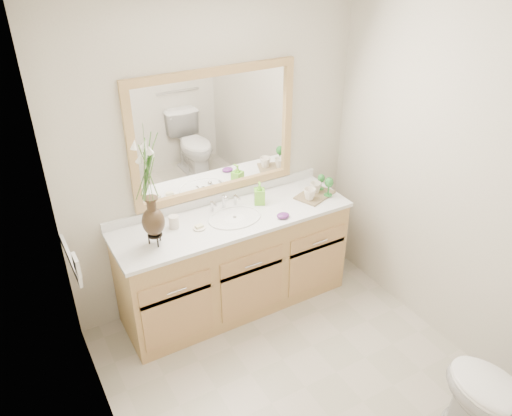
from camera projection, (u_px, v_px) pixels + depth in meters
floor at (305, 387)px, 3.41m from camera, size 2.60×2.60×0.00m
ceiling at (332, 16)px, 2.20m from camera, size 2.40×2.60×0.02m
wall_back at (215, 158)px, 3.78m from camera, size 2.40×0.02×2.40m
wall_left at (103, 314)px, 2.29m from camera, size 0.02×2.60×2.40m
wall_right at (462, 191)px, 3.32m from camera, size 0.02×2.60×2.40m
vanity at (235, 263)px, 3.97m from camera, size 1.80×0.55×0.80m
counter at (233, 219)px, 3.76m from camera, size 1.84×0.57×0.03m
sink at (235, 224)px, 3.77m from camera, size 0.38×0.34×0.23m
mirror at (215, 134)px, 3.66m from camera, size 1.32×0.04×0.97m
switch_plate at (76, 265)px, 2.98m from camera, size 0.02×0.12×0.12m
toilet at (502, 407)px, 2.83m from camera, size 0.42×0.75×0.74m
flower_vase at (148, 178)px, 3.19m from camera, size 0.18×0.18×0.75m
tumbler at (174, 222)px, 3.60m from camera, size 0.07×0.07×0.09m
soap_dish at (199, 228)px, 3.60m from camera, size 0.09×0.09×0.03m
soap_bottle at (259, 194)px, 3.89m from camera, size 0.10×0.10×0.17m
purple_dish at (283, 215)px, 3.73m from camera, size 0.12×0.11×0.04m
tray at (315, 195)px, 4.03m from camera, size 0.36×0.30×0.02m
mug_left at (310, 194)px, 3.94m from camera, size 0.11×0.11×0.10m
mug_right at (316, 187)px, 4.04m from camera, size 0.13×0.13×0.09m
goblet_front at (329, 183)px, 3.96m from camera, size 0.07×0.07×0.16m
goblet_back at (321, 179)px, 4.07m from camera, size 0.06×0.06×0.13m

